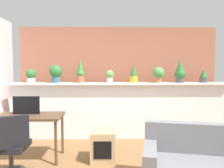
# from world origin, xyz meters

# --- Properties ---
(divider_wall) EXTENTS (4.67, 0.16, 1.18)m
(divider_wall) POSITION_xyz_m (0.00, 2.00, 0.59)
(divider_wall) COLOR white
(divider_wall) RESTS_ON ground
(plant_shelf) EXTENTS (4.67, 0.29, 0.04)m
(plant_shelf) POSITION_xyz_m (0.00, 1.96, 1.20)
(plant_shelf) COLOR white
(plant_shelf) RESTS_ON divider_wall
(brick_wall_behind) EXTENTS (4.67, 0.10, 2.50)m
(brick_wall_behind) POSITION_xyz_m (0.00, 2.60, 1.25)
(brick_wall_behind) COLOR #AD664C
(brick_wall_behind) RESTS_ON ground
(potted_plant_0) EXTENTS (0.21, 0.21, 0.29)m
(potted_plant_0) POSITION_xyz_m (-1.88, 1.96, 1.37)
(potted_plant_0) COLOR silver
(potted_plant_0) RESTS_ON plant_shelf
(potted_plant_1) EXTENTS (0.28, 0.28, 0.37)m
(potted_plant_1) POSITION_xyz_m (-1.35, 1.94, 1.43)
(potted_plant_1) COLOR #386B84
(potted_plant_1) RESTS_ON plant_shelf
(potted_plant_2) EXTENTS (0.16, 0.16, 0.51)m
(potted_plant_2) POSITION_xyz_m (-0.83, 1.92, 1.45)
(potted_plant_2) COLOR #C66B42
(potted_plant_2) RESTS_ON plant_shelf
(potted_plant_3) EXTENTS (0.18, 0.18, 0.27)m
(potted_plant_3) POSITION_xyz_m (-0.21, 1.93, 1.37)
(potted_plant_3) COLOR silver
(potted_plant_3) RESTS_ON plant_shelf
(potted_plant_4) EXTENTS (0.17, 0.17, 0.38)m
(potted_plant_4) POSITION_xyz_m (0.30, 1.93, 1.40)
(potted_plant_4) COLOR gold
(potted_plant_4) RESTS_ON plant_shelf
(potted_plant_5) EXTENTS (0.25, 0.25, 0.33)m
(potted_plant_5) POSITION_xyz_m (0.83, 1.92, 1.41)
(potted_plant_5) COLOR #C66B42
(potted_plant_5) RESTS_ON plant_shelf
(potted_plant_6) EXTENTS (0.23, 0.23, 0.49)m
(potted_plant_6) POSITION_xyz_m (1.30, 1.95, 1.45)
(potted_plant_6) COLOR #4C4C51
(potted_plant_6) RESTS_ON plant_shelf
(potted_plant_7) EXTENTS (0.17, 0.17, 0.29)m
(potted_plant_7) POSITION_xyz_m (1.83, 1.98, 1.36)
(potted_plant_7) COLOR #4C4C51
(potted_plant_7) RESTS_ON plant_shelf
(desk) EXTENTS (1.10, 0.60, 0.75)m
(desk) POSITION_xyz_m (-1.57, 0.90, 0.67)
(desk) COLOR brown
(desk) RESTS_ON ground
(tv_monitor) EXTENTS (0.44, 0.04, 0.30)m
(tv_monitor) POSITION_xyz_m (-1.63, 0.98, 0.90)
(tv_monitor) COLOR black
(tv_monitor) RESTS_ON desk
(office_chair) EXTENTS (0.52, 0.52, 0.91)m
(office_chair) POSITION_xyz_m (-1.57, 0.22, 0.39)
(office_chair) COLOR #262628
(office_chair) RESTS_ON ground
(side_cube_shelf) EXTENTS (0.40, 0.41, 0.50)m
(side_cube_shelf) POSITION_xyz_m (-0.33, 0.81, 0.25)
(side_cube_shelf) COLOR tan
(side_cube_shelf) RESTS_ON ground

